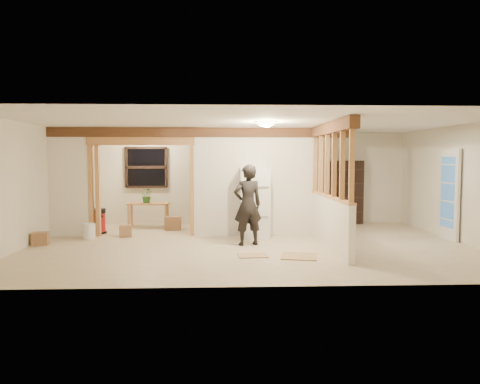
{
  "coord_description": "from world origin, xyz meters",
  "views": [
    {
      "loc": [
        -0.59,
        -9.61,
        1.77
      ],
      "look_at": [
        -0.17,
        0.4,
        1.07
      ],
      "focal_mm": 35.0,
      "sensor_mm": 36.0,
      "label": 1
    }
  ],
  "objects_px": {
    "refrigerator": "(255,203)",
    "work_table": "(149,215)",
    "woman": "(248,205)",
    "bookshelf": "(347,192)",
    "shop_vac": "(97,221)"
  },
  "relations": [
    {
      "from": "bookshelf",
      "to": "woman",
      "type": "bearing_deg",
      "value": -133.02
    },
    {
      "from": "refrigerator",
      "to": "work_table",
      "type": "bearing_deg",
      "value": 147.46
    },
    {
      "from": "refrigerator",
      "to": "shop_vac",
      "type": "xyz_separation_m",
      "value": [
        -3.71,
        0.74,
        -0.49
      ]
    },
    {
      "from": "work_table",
      "to": "shop_vac",
      "type": "relative_size",
      "value": 1.7
    },
    {
      "from": "woman",
      "to": "work_table",
      "type": "relative_size",
      "value": 1.62
    },
    {
      "from": "shop_vac",
      "to": "bookshelf",
      "type": "xyz_separation_m",
      "value": [
        6.41,
        1.47,
        0.56
      ]
    },
    {
      "from": "woman",
      "to": "bookshelf",
      "type": "bearing_deg",
      "value": -150.6
    },
    {
      "from": "shop_vac",
      "to": "bookshelf",
      "type": "relative_size",
      "value": 0.35
    },
    {
      "from": "woman",
      "to": "work_table",
      "type": "distance_m",
      "value": 3.57
    },
    {
      "from": "woman",
      "to": "bookshelf",
      "type": "xyz_separation_m",
      "value": [
        2.9,
        3.11,
        0.04
      ]
    },
    {
      "from": "woman",
      "to": "refrigerator",
      "type": "bearing_deg",
      "value": -120.74
    },
    {
      "from": "refrigerator",
      "to": "work_table",
      "type": "relative_size",
      "value": 1.54
    },
    {
      "from": "work_table",
      "to": "bookshelf",
      "type": "bearing_deg",
      "value": 11.06
    },
    {
      "from": "woman",
      "to": "shop_vac",
      "type": "bearing_deg",
      "value": -42.6
    },
    {
      "from": "work_table",
      "to": "bookshelf",
      "type": "height_order",
      "value": "bookshelf"
    }
  ]
}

